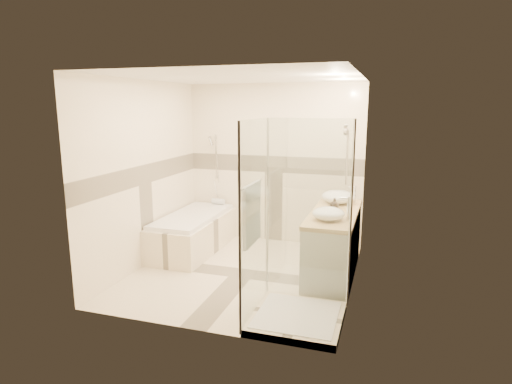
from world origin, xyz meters
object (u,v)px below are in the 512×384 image
(bathtub, at_px, (193,231))
(vanity, at_px, (333,244))
(vessel_sink_near, at_px, (338,197))
(vessel_sink_far, at_px, (328,214))
(shower_enclosure, at_px, (288,271))
(amenity_bottle_a, at_px, (331,209))
(amenity_bottle_b, at_px, (334,204))

(bathtub, bearing_deg, vanity, -9.25)
(vessel_sink_near, height_order, vessel_sink_far, vessel_sink_near)
(vanity, relative_size, vessel_sink_near, 3.63)
(shower_enclosure, distance_m, amenity_bottle_a, 1.21)
(shower_enclosure, bearing_deg, vanity, 77.03)
(vessel_sink_near, distance_m, amenity_bottle_b, 0.37)
(vanity, bearing_deg, amenity_bottle_b, 98.96)
(vessel_sink_near, bearing_deg, amenity_bottle_a, -90.00)
(shower_enclosure, height_order, amenity_bottle_a, shower_enclosure)
(vanity, bearing_deg, bathtub, 170.75)
(vessel_sink_far, bearing_deg, bathtub, 160.18)
(amenity_bottle_a, bearing_deg, amenity_bottle_b, 90.00)
(shower_enclosure, relative_size, amenity_bottle_b, 14.00)
(vessel_sink_near, relative_size, amenity_bottle_b, 3.06)
(bathtub, relative_size, amenity_bottle_b, 11.67)
(vessel_sink_far, distance_m, amenity_bottle_a, 0.25)
(vessel_sink_near, height_order, amenity_bottle_b, vessel_sink_near)
(vessel_sink_near, xyz_separation_m, amenity_bottle_a, (0.00, -0.66, -0.01))
(vessel_sink_near, distance_m, vessel_sink_far, 0.91)
(vessel_sink_far, bearing_deg, amenity_bottle_b, 90.00)
(bathtub, xyz_separation_m, vessel_sink_near, (2.13, 0.14, 0.63))
(vanity, xyz_separation_m, amenity_bottle_a, (-0.02, -0.17, 0.50))
(shower_enclosure, bearing_deg, amenity_bottle_b, 78.96)
(bathtub, height_order, amenity_bottle_a, amenity_bottle_a)
(shower_enclosure, bearing_deg, bathtub, 138.90)
(amenity_bottle_a, xyz_separation_m, amenity_bottle_b, (0.00, 0.29, -0.01))
(vessel_sink_near, bearing_deg, vanity, -87.69)
(bathtub, distance_m, vessel_sink_near, 2.23)
(bathtub, relative_size, shower_enclosure, 0.83)
(vessel_sink_near, distance_m, amenity_bottle_a, 0.66)
(amenity_bottle_b, bearing_deg, bathtub, 174.02)
(amenity_bottle_a, bearing_deg, shower_enclosure, -103.87)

